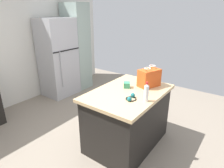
# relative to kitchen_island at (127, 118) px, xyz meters

# --- Properties ---
(ground) EXTENTS (6.43, 6.43, 0.00)m
(ground) POSITION_rel_kitchen_island_xyz_m (-0.23, 0.28, -0.46)
(ground) COLOR gray
(back_wall) EXTENTS (5.36, 0.13, 2.62)m
(back_wall) POSITION_rel_kitchen_island_xyz_m (-0.25, 2.87, 0.85)
(back_wall) COLOR silver
(back_wall) RESTS_ON ground
(kitchen_island) EXTENTS (1.35, 0.93, 0.92)m
(kitchen_island) POSITION_rel_kitchen_island_xyz_m (0.00, 0.00, 0.00)
(kitchen_island) COLOR black
(kitchen_island) RESTS_ON ground
(refrigerator) EXTENTS (0.79, 0.70, 1.89)m
(refrigerator) POSITION_rel_kitchen_island_xyz_m (0.71, 2.46, 0.48)
(refrigerator) COLOR #B7B7BC
(refrigerator) RESTS_ON ground
(tall_cabinet) EXTENTS (0.46, 0.63, 2.22)m
(tall_cabinet) POSITION_rel_kitchen_island_xyz_m (1.35, 2.46, 0.65)
(tall_cabinet) COLOR #9EB2A8
(tall_cabinet) RESTS_ON ground
(shopping_bag) EXTENTS (0.38, 0.30, 0.32)m
(shopping_bag) POSITION_rel_kitchen_island_xyz_m (0.38, -0.14, 0.59)
(shopping_bag) COLOR #DB511E
(shopping_bag) RESTS_ON kitchen_island
(small_box) EXTENTS (0.15, 0.14, 0.09)m
(small_box) POSITION_rel_kitchen_island_xyz_m (0.12, 0.10, 0.50)
(small_box) COLOR #388E66
(small_box) RESTS_ON kitchen_island
(bottle) EXTENTS (0.06, 0.06, 0.27)m
(bottle) POSITION_rel_kitchen_island_xyz_m (-0.14, -0.36, 0.58)
(bottle) COLOR white
(bottle) RESTS_ON kitchen_island
(ear_defenders) EXTENTS (0.20, 0.18, 0.06)m
(ear_defenders) POSITION_rel_kitchen_island_xyz_m (-0.21, -0.17, 0.48)
(ear_defenders) COLOR black
(ear_defenders) RESTS_ON kitchen_island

